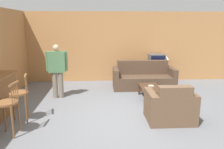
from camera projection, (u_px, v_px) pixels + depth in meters
name	position (u px, v px, depth m)	size (l,w,h in m)	color
ground_plane	(122.00, 120.00, 5.01)	(24.00, 24.00, 0.00)	slate
wall_back	(113.00, 47.00, 8.25)	(9.40, 0.08, 2.60)	#B27A47
bar_chair_near	(8.00, 107.00, 4.20)	(0.44, 0.44, 1.07)	brown
bar_chair_mid	(19.00, 96.00, 4.79)	(0.50, 0.50, 1.07)	brown
couch_far	(143.00, 79.00, 7.48)	(2.08, 0.85, 0.91)	#4C3828
armchair_near	(170.00, 107.00, 4.87)	(1.02, 0.81, 0.89)	brown
coffee_table	(150.00, 89.00, 6.30)	(0.55, 1.01, 0.37)	#472D1E
tv_unit	(156.00, 74.00, 8.23)	(0.96, 0.50, 0.62)	#513823
tv	(157.00, 60.00, 8.11)	(0.58, 0.41, 0.44)	#4C4C4C
book_on_table	(151.00, 86.00, 6.35)	(0.16, 0.15, 0.03)	#B7AD99
table_lamp	(165.00, 57.00, 8.10)	(0.29, 0.29, 0.44)	brown
person_by_window	(57.00, 69.00, 6.33)	(0.62, 0.23, 1.58)	#756B5B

